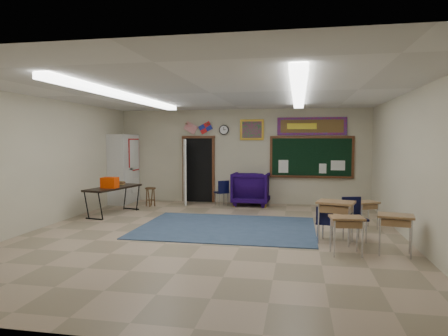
% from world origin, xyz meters
% --- Properties ---
extents(floor, '(9.00, 9.00, 0.00)m').
position_xyz_m(floor, '(0.00, 0.00, 0.00)').
color(floor, tan).
rests_on(floor, ground).
extents(back_wall, '(8.00, 0.04, 3.00)m').
position_xyz_m(back_wall, '(0.00, 4.50, 1.50)').
color(back_wall, '#BEB69A').
rests_on(back_wall, floor).
extents(front_wall, '(8.00, 0.04, 3.00)m').
position_xyz_m(front_wall, '(0.00, -4.50, 1.50)').
color(front_wall, '#BEB69A').
rests_on(front_wall, floor).
extents(left_wall, '(0.04, 9.00, 3.00)m').
position_xyz_m(left_wall, '(-4.00, 0.00, 1.50)').
color(left_wall, '#BEB69A').
rests_on(left_wall, floor).
extents(right_wall, '(0.04, 9.00, 3.00)m').
position_xyz_m(right_wall, '(4.00, 0.00, 1.50)').
color(right_wall, '#BEB69A').
rests_on(right_wall, floor).
extents(ceiling, '(8.00, 9.00, 0.04)m').
position_xyz_m(ceiling, '(0.00, 0.00, 3.00)').
color(ceiling, silver).
rests_on(ceiling, back_wall).
extents(area_rug, '(4.00, 3.00, 0.02)m').
position_xyz_m(area_rug, '(0.20, 0.80, 0.01)').
color(area_rug, '#354765').
rests_on(area_rug, floor).
extents(fluorescent_strips, '(3.86, 6.00, 0.10)m').
position_xyz_m(fluorescent_strips, '(0.00, 0.00, 2.94)').
color(fluorescent_strips, white).
rests_on(fluorescent_strips, ceiling).
extents(doorway, '(1.10, 0.89, 2.16)m').
position_xyz_m(doorway, '(-1.50, 4.35, 1.06)').
color(doorway, black).
rests_on(doorway, back_wall).
extents(chalkboard, '(2.55, 0.14, 1.30)m').
position_xyz_m(chalkboard, '(2.20, 4.46, 1.46)').
color(chalkboard, '#532B17').
rests_on(chalkboard, back_wall).
extents(bulletin_board, '(2.10, 0.05, 0.55)m').
position_xyz_m(bulletin_board, '(2.20, 4.47, 2.45)').
color(bulletin_board, '#AA0E20').
rests_on(bulletin_board, back_wall).
extents(framed_art_print, '(0.75, 0.05, 0.65)m').
position_xyz_m(framed_art_print, '(0.35, 4.47, 2.35)').
color(framed_art_print, '#A97E20').
rests_on(framed_art_print, back_wall).
extents(wall_clock, '(0.32, 0.05, 0.32)m').
position_xyz_m(wall_clock, '(-0.55, 4.47, 2.35)').
color(wall_clock, black).
rests_on(wall_clock, back_wall).
extents(wall_flags, '(1.16, 0.06, 0.70)m').
position_xyz_m(wall_flags, '(-1.40, 4.44, 2.48)').
color(wall_flags, red).
rests_on(wall_flags, back_wall).
extents(storage_cabinet, '(0.59, 1.25, 2.20)m').
position_xyz_m(storage_cabinet, '(-3.71, 3.85, 1.10)').
color(storage_cabinet, beige).
rests_on(storage_cabinet, floor).
extents(wingback_armchair, '(1.15, 1.18, 1.03)m').
position_xyz_m(wingback_armchair, '(0.38, 4.15, 0.52)').
color(wingback_armchair, '#140533').
rests_on(wingback_armchair, floor).
extents(student_chair_reading, '(0.55, 0.55, 0.79)m').
position_xyz_m(student_chair_reading, '(-0.52, 3.87, 0.39)').
color(student_chair_reading, black).
rests_on(student_chair_reading, floor).
extents(student_chair_desk_a, '(0.41, 0.41, 0.72)m').
position_xyz_m(student_chair_desk_a, '(2.35, -0.06, 0.36)').
color(student_chair_desk_a, black).
rests_on(student_chair_desk_a, floor).
extents(student_chair_desk_b, '(0.54, 0.54, 0.87)m').
position_xyz_m(student_chair_desk_b, '(2.93, 0.04, 0.44)').
color(student_chair_desk_b, black).
rests_on(student_chair_desk_b, floor).
extents(student_desk_front_left, '(0.80, 0.69, 0.83)m').
position_xyz_m(student_desk_front_left, '(2.55, -0.15, 0.46)').
color(student_desk_front_left, '#986F47').
rests_on(student_desk_front_left, floor).
extents(student_desk_front_right, '(0.65, 0.60, 0.63)m').
position_xyz_m(student_desk_front_right, '(3.32, 1.27, 0.35)').
color(student_desk_front_right, '#986F47').
rests_on(student_desk_front_right, floor).
extents(student_desk_back_left, '(0.61, 0.49, 0.68)m').
position_xyz_m(student_desk_back_left, '(2.66, -0.96, 0.38)').
color(student_desk_back_left, '#986F47').
rests_on(student_desk_back_left, floor).
extents(student_desk_back_right, '(0.67, 0.56, 0.72)m').
position_xyz_m(student_desk_back_right, '(3.50, -0.81, 0.40)').
color(student_desk_back_right, '#986F47').
rests_on(student_desk_back_right, floor).
extents(folding_table, '(0.97, 1.90, 1.04)m').
position_xyz_m(folding_table, '(-3.13, 1.89, 0.41)').
color(folding_table, black).
rests_on(folding_table, floor).
extents(wooden_stool, '(0.32, 0.32, 0.57)m').
position_xyz_m(wooden_stool, '(-2.63, 3.33, 0.30)').
color(wooden_stool, '#523418').
rests_on(wooden_stool, floor).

